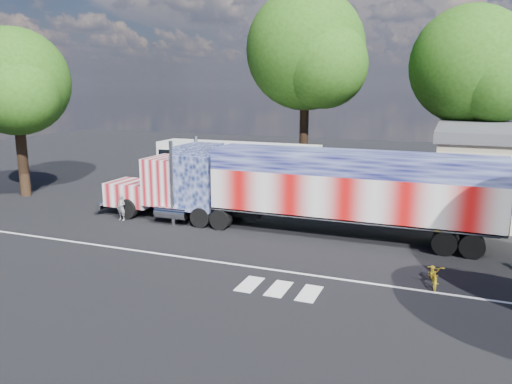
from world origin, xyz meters
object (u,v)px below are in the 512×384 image
(woman, at_px, (121,207))
(tree_ne_a, at_px, (472,66))
(tree_w_a, at_px, (16,83))
(semi_truck, at_px, (299,187))
(coach_bus, at_px, (237,166))
(tree_n_mid, at_px, (307,51))
(bicycle, at_px, (434,274))

(woman, xyz_separation_m, tree_ne_a, (18.16, 15.84, 8.14))
(tree_ne_a, distance_m, tree_w_a, 31.14)
(woman, height_order, tree_w_a, tree_w_a)
(semi_truck, relative_size, woman, 14.53)
(semi_truck, distance_m, tree_ne_a, 17.65)
(coach_bus, distance_m, tree_w_a, 15.95)
(woman, distance_m, tree_ne_a, 25.44)
(tree_n_mid, relative_size, tree_w_a, 1.29)
(tree_n_mid, distance_m, tree_w_a, 20.75)
(woman, height_order, tree_ne_a, tree_ne_a)
(woman, bearing_deg, coach_bus, 80.82)
(coach_bus, distance_m, woman, 10.43)
(tree_ne_a, bearing_deg, semi_truck, -119.67)
(woman, xyz_separation_m, bicycle, (17.03, -3.52, -0.30))
(coach_bus, xyz_separation_m, tree_n_mid, (3.66, 5.08, 8.33))
(coach_bus, height_order, bicycle, coach_bus)
(woman, distance_m, tree_w_a, 12.71)
(bicycle, height_order, tree_n_mid, tree_n_mid)
(coach_bus, relative_size, tree_w_a, 1.05)
(coach_bus, bearing_deg, tree_n_mid, 54.19)
(semi_truck, xyz_separation_m, bicycle, (7.00, -5.10, -1.95))
(semi_truck, bearing_deg, tree_ne_a, 60.33)
(semi_truck, height_order, woman, semi_truck)
(woman, relative_size, tree_n_mid, 0.10)
(semi_truck, xyz_separation_m, tree_ne_a, (8.12, 14.26, 6.49))
(coach_bus, distance_m, tree_ne_a, 17.84)
(bicycle, bearing_deg, tree_ne_a, 79.28)
(tree_ne_a, bearing_deg, bicycle, -93.34)
(woman, bearing_deg, tree_n_mid, 73.42)
(coach_bus, relative_size, woman, 7.95)
(woman, bearing_deg, tree_ne_a, 47.99)
(woman, distance_m, bicycle, 17.39)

